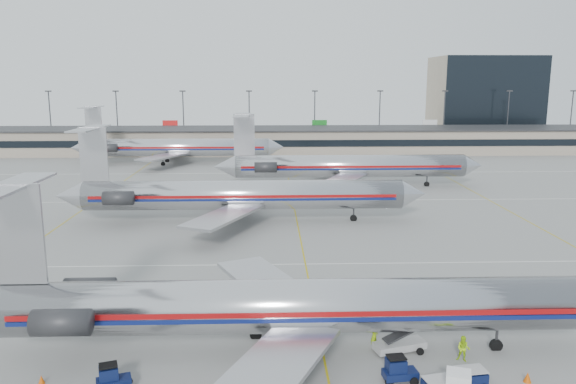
{
  "coord_description": "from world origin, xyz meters",
  "views": [
    {
      "loc": [
        -3.5,
        -43.31,
        17.99
      ],
      "look_at": [
        -1.26,
        24.25,
        4.5
      ],
      "focal_mm": 35.0,
      "sensor_mm": 36.0,
      "label": 1
    }
  ],
  "objects_px": {
    "jet_second_row": "(236,195)",
    "tug_center": "(398,370)",
    "belt_loader": "(401,343)",
    "jet_foreground": "(284,305)"
  },
  "relations": [
    {
      "from": "jet_second_row",
      "to": "tug_center",
      "type": "bearing_deg",
      "value": -73.15
    },
    {
      "from": "jet_foreground",
      "to": "belt_loader",
      "type": "bearing_deg",
      "value": 0.02
    },
    {
      "from": "tug_center",
      "to": "belt_loader",
      "type": "bearing_deg",
      "value": 67.04
    },
    {
      "from": "jet_second_row",
      "to": "belt_loader",
      "type": "bearing_deg",
      "value": -69.94
    },
    {
      "from": "jet_foreground",
      "to": "belt_loader",
      "type": "distance_m",
      "value": 8.38
    },
    {
      "from": "jet_second_row",
      "to": "belt_loader",
      "type": "xyz_separation_m",
      "value": [
        13.08,
        -35.8,
        -3.01
      ]
    },
    {
      "from": "jet_foreground",
      "to": "jet_second_row",
      "type": "relative_size",
      "value": 0.95
    },
    {
      "from": "jet_foreground",
      "to": "jet_second_row",
      "type": "height_order",
      "value": "jet_second_row"
    },
    {
      "from": "tug_center",
      "to": "belt_loader",
      "type": "relative_size",
      "value": 0.51
    },
    {
      "from": "jet_second_row",
      "to": "tug_center",
      "type": "height_order",
      "value": "jet_second_row"
    }
  ]
}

